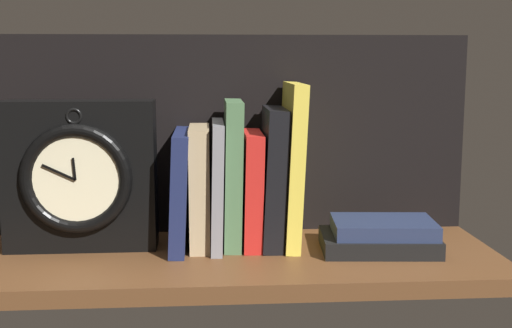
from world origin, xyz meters
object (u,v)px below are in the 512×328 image
Objects in this scene: book_black_skeptic at (272,177)px; book_yellow_seinlanguage at (292,165)px; book_gray_chess at (217,184)px; book_green_romantic at (233,174)px; book_stack_side at (381,236)px; book_navy_bierce at (180,189)px; book_tan_shortstories at (200,187)px; framed_clock at (80,176)px; book_red_requiem at (252,189)px.

book_black_skeptic is 3.56cm from book_yellow_seinlanguage.
book_gray_chess is 2.96cm from book_green_romantic.
book_navy_bierce is at bearing 170.52° from book_stack_side.
book_gray_chess reaches higher than book_navy_bierce.
book_tan_shortstories is 11.51cm from book_black_skeptic.
framed_clock is 46.94cm from book_stack_side.
book_red_requiem is at bearing 0.00° from book_green_romantic.
book_tan_shortstories is 0.96× the size of book_gray_chess.
book_tan_shortstories is 0.82× the size of book_green_romantic.
book_green_romantic is 1.25× the size of book_stack_side.
book_tan_shortstories reaches higher than book_stack_side.
book_gray_chess reaches higher than book_tan_shortstories.
book_black_skeptic is at bearing 0.00° from book_gray_chess.
book_navy_bierce is at bearing 180.00° from book_yellow_seinlanguage.
book_tan_shortstories is 1.05× the size of book_red_requiem.
book_red_requiem is at bearing 0.00° from book_gray_chess.
framed_clock reaches higher than book_navy_bierce.
book_navy_bierce is at bearing 180.00° from book_gray_chess.
book_yellow_seinlanguage is at bearing 0.00° from book_tan_shortstories.
book_gray_chess is 1.09× the size of book_red_requiem.
book_navy_bierce is 0.99× the size of book_stack_side.
book_black_skeptic is (14.46, 0.00, 1.77)cm from book_navy_bierce.
book_tan_shortstories is at bearing 180.00° from book_green_romantic.
book_black_skeptic is at bearing 1.69° from framed_clock.
book_red_requiem is (3.00, 0.00, -2.46)cm from book_green_romantic.
book_navy_bierce reaches higher than book_stack_side.
book_tan_shortstories is at bearing 180.00° from book_black_skeptic.
book_green_romantic is at bearing 0.00° from book_navy_bierce.
book_stack_side is at bearing -17.54° from book_black_skeptic.
book_red_requiem is 0.83× the size of book_black_skeptic.
book_yellow_seinlanguage is 17.61cm from book_stack_side.
book_tan_shortstories is 0.74× the size of book_yellow_seinlanguage.
book_green_romantic is 3.88cm from book_red_requiem.
book_tan_shortstories is 2.72cm from book_gray_chess.
book_navy_bierce is 0.93× the size of book_gray_chess.
framed_clock is (-18.20, -0.87, 2.09)cm from book_tan_shortstories.
book_gray_chess is 1.07× the size of book_stack_side.
framed_clock reaches higher than book_black_skeptic.
book_green_romantic is at bearing 0.00° from book_tan_shortstories.
book_yellow_seinlanguage reaches higher than book_red_requiem.
book_navy_bierce is 3.06cm from book_tan_shortstories.
book_green_romantic is (5.16, 0.00, 2.00)cm from book_tan_shortstories.
book_gray_chess is (5.73, 0.00, 0.73)cm from book_navy_bierce.
book_gray_chess is at bearing 180.00° from book_yellow_seinlanguage.
book_tan_shortstories is at bearing 180.00° from book_yellow_seinlanguage.
book_tan_shortstories is at bearing 180.00° from book_red_requiem.
book_tan_shortstories is at bearing 169.50° from book_stack_side.
book_navy_bierce is 0.79× the size of framed_clock.
book_gray_chess is 12.09cm from book_yellow_seinlanguage.
book_gray_chess is 26.54cm from book_stack_side.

